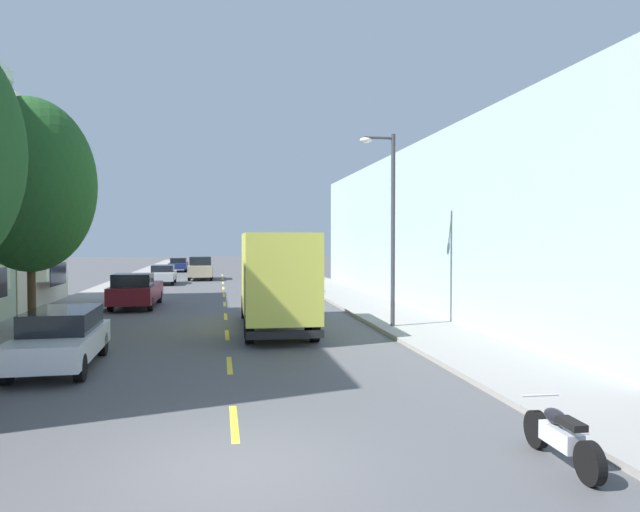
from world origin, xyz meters
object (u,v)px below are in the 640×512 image
at_px(street_tree_second, 30,185).
at_px(parked_wagon_orange, 275,270).
at_px(delivery_box_truck, 276,276).
at_px(street_lamp, 389,216).
at_px(parked_wagon_charcoal, 291,280).
at_px(parked_pickup_burgundy, 136,291).
at_px(parked_sedan_navy, 179,264).
at_px(parked_wagon_sky, 269,267).
at_px(parked_motorcycle, 561,437).
at_px(moving_champagne_sedan, 201,268).
at_px(parked_wagon_white, 61,337).
at_px(parked_sedan_silver, 163,274).

distance_m(street_tree_second, parked_wagon_orange, 31.15).
bearing_deg(delivery_box_truck, street_lamp, -7.92).
height_order(parked_wagon_charcoal, parked_pickup_burgundy, parked_pickup_burgundy).
xyz_separation_m(street_tree_second, street_lamp, (12.35, 0.23, -0.92)).
bearing_deg(street_lamp, parked_wagon_orange, 93.16).
height_order(parked_sedan_navy, parked_wagon_sky, parked_wagon_sky).
bearing_deg(parked_pickup_burgundy, street_lamp, -41.07).
relative_size(parked_wagon_sky, parked_motorcycle, 2.30).
bearing_deg(parked_sedan_navy, parked_motorcycle, -80.45).
bearing_deg(moving_champagne_sedan, parked_pickup_burgundy, -97.17).
distance_m(street_tree_second, parked_wagon_white, 6.59).
bearing_deg(street_lamp, parked_wagon_sky, 92.69).
bearing_deg(parked_sedan_navy, parked_pickup_burgundy, -89.71).
relative_size(parked_sedan_navy, moving_champagne_sedan, 0.94).
distance_m(delivery_box_truck, parked_pickup_burgundy, 10.43).
relative_size(delivery_box_truck, parked_wagon_charcoal, 1.73).
distance_m(delivery_box_truck, parked_wagon_sky, 33.71).
height_order(parked_pickup_burgundy, parked_sedan_silver, parked_pickup_burgundy).
bearing_deg(parked_wagon_sky, parked_motorcycle, -89.51).
height_order(street_lamp, parked_pickup_burgundy, street_lamp).
bearing_deg(parked_wagon_white, parked_wagon_charcoal, 67.22).
bearing_deg(delivery_box_truck, parked_sedan_silver, 104.73).
distance_m(parked_wagon_orange, parked_pickup_burgundy, 21.56).
distance_m(parked_wagon_orange, parked_wagon_white, 34.53).
relative_size(street_lamp, parked_motorcycle, 3.46).
relative_size(parked_wagon_orange, parked_motorcycle, 2.31).
relative_size(delivery_box_truck, parked_wagon_orange, 1.73).
xyz_separation_m(parked_wagon_orange, parked_wagon_charcoal, (-0.14, -12.96, 0.00)).
relative_size(parked_sedan_navy, parked_wagon_sky, 0.95).
xyz_separation_m(parked_wagon_charcoal, parked_wagon_white, (-8.59, -20.45, 0.00)).
bearing_deg(parked_wagon_charcoal, parked_motorcycle, -88.96).
xyz_separation_m(delivery_box_truck, moving_champagne_sedan, (-3.60, 28.35, -1.02)).
xyz_separation_m(street_lamp, parked_sedan_silver, (-10.42, 24.39, -3.49)).
bearing_deg(street_tree_second, street_lamp, 1.05).
bearing_deg(street_tree_second, moving_champagne_sedan, 81.03).
bearing_deg(parked_motorcycle, moving_champagne_sedan, 98.88).
relative_size(parked_sedan_silver, parked_motorcycle, 2.21).
distance_m(street_tree_second, parked_pickup_burgundy, 10.36).
distance_m(parked_wagon_orange, parked_wagon_sky, 5.50).
height_order(street_lamp, parked_wagon_orange, street_lamp).
distance_m(parked_wagon_sky, parked_sedan_silver, 13.17).
distance_m(street_tree_second, parked_wagon_charcoal, 19.65).
relative_size(parked_wagon_charcoal, moving_champagne_sedan, 0.99).
xyz_separation_m(parked_wagon_sky, parked_sedan_silver, (-8.81, -9.79, -0.05)).
height_order(street_tree_second, parked_wagon_sky, street_tree_second).
bearing_deg(street_lamp, street_tree_second, -178.95).
bearing_deg(parked_wagon_orange, parked_pickup_burgundy, -113.76).
relative_size(parked_wagon_orange, parked_pickup_burgundy, 0.89).
xyz_separation_m(street_tree_second, parked_wagon_white, (2.04, -4.51, -4.36)).
height_order(street_tree_second, parked_wagon_orange, street_tree_second).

